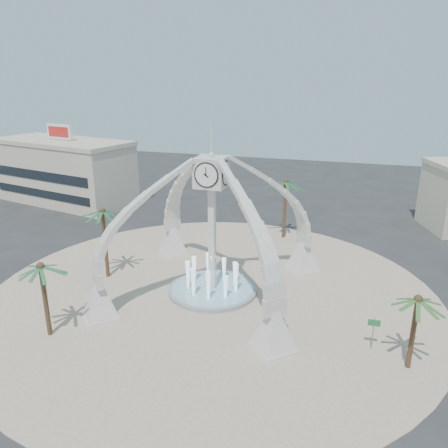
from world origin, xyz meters
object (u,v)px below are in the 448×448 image
(palm_east, at_px, (418,300))
(palm_south, at_px, (41,267))
(clock_tower, at_px, (212,224))
(palm_west, at_px, (102,212))
(fountain, at_px, (213,289))
(palm_north, at_px, (286,182))
(street_sign, at_px, (374,327))

(palm_east, relative_size, palm_south, 0.92)
(clock_tower, xyz_separation_m, palm_south, (-9.37, -10.38, -0.92))
(clock_tower, height_order, palm_west, clock_tower)
(fountain, height_order, palm_north, palm_north)
(palm_east, bearing_deg, clock_tower, 158.64)
(palm_west, height_order, palm_north, palm_north)
(clock_tower, bearing_deg, street_sign, -19.18)
(fountain, relative_size, street_sign, 3.16)
(palm_north, xyz_separation_m, street_sign, (10.28, -20.90, -5.06))
(fountain, bearing_deg, clock_tower, -90.00)
(palm_south, bearing_deg, palm_west, 97.84)
(fountain, distance_m, palm_north, 17.75)
(palm_east, relative_size, palm_north, 0.75)
(palm_east, distance_m, palm_north, 25.78)
(palm_east, bearing_deg, palm_north, 119.39)
(palm_east, xyz_separation_m, palm_west, (-26.85, 6.15, 1.55))
(clock_tower, distance_m, palm_north, 16.49)
(clock_tower, relative_size, palm_north, 2.30)
(palm_north, bearing_deg, palm_east, -60.61)
(fountain, relative_size, palm_south, 1.26)
(clock_tower, xyz_separation_m, palm_west, (-10.79, -0.13, 0.13))
(fountain, distance_m, palm_south, 14.95)
(fountain, relative_size, palm_west, 1.07)
(street_sign, bearing_deg, palm_south, -169.11)
(palm_west, distance_m, street_sign, 25.41)
(clock_tower, bearing_deg, palm_west, -179.28)
(palm_west, bearing_deg, clock_tower, 0.72)
(palm_east, relative_size, street_sign, 2.30)
(palm_east, height_order, palm_north, palm_north)
(palm_north, height_order, palm_south, palm_north)
(palm_east, height_order, palm_south, palm_south)
(clock_tower, relative_size, palm_south, 2.82)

